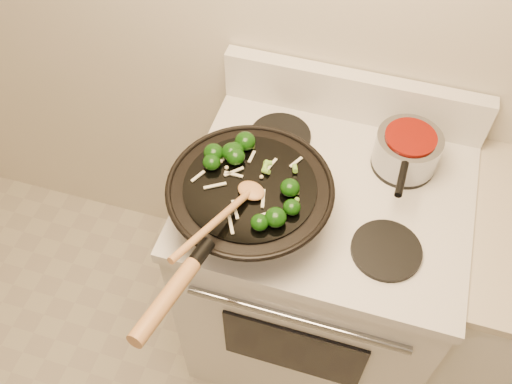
% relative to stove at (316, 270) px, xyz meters
% --- Properties ---
extents(stove, '(0.78, 0.67, 1.08)m').
position_rel_stove_xyz_m(stove, '(0.00, 0.00, 0.00)').
color(stove, white).
rests_on(stove, ground).
extents(wok, '(0.42, 0.69, 0.22)m').
position_rel_stove_xyz_m(wok, '(-0.18, -0.16, 0.53)').
color(wok, black).
rests_on(wok, stove).
extents(stirfry, '(0.28, 0.30, 0.05)m').
position_rel_stove_xyz_m(stirfry, '(-0.20, -0.12, 0.61)').
color(stirfry, black).
rests_on(stirfry, wok).
extents(wooden_spoon, '(0.14, 0.31, 0.09)m').
position_rel_stove_xyz_m(wooden_spoon, '(-0.20, -0.25, 0.62)').
color(wooden_spoon, '#A77242').
rests_on(wooden_spoon, wok).
extents(saucepan, '(0.18, 0.29, 0.11)m').
position_rel_stove_xyz_m(saucepan, '(0.18, 0.15, 0.52)').
color(saucepan, gray).
rests_on(saucepan, stove).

